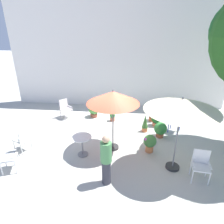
% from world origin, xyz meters
% --- Properties ---
extents(ground_plane, '(60.00, 60.00, 0.00)m').
position_xyz_m(ground_plane, '(0.00, 0.00, 0.00)').
color(ground_plane, '#B5B3A8').
extents(villa_facade, '(11.66, 0.30, 5.50)m').
position_xyz_m(villa_facade, '(0.00, 4.02, 2.75)').
color(villa_facade, white).
rests_on(villa_facade, ground).
extents(patio_umbrella_0, '(1.83, 1.83, 2.30)m').
position_xyz_m(patio_umbrella_0, '(0.13, -0.46, 2.01)').
color(patio_umbrella_0, '#2D2D2D').
rests_on(patio_umbrella_0, ground).
extents(patio_umbrella_1, '(2.14, 2.14, 2.45)m').
position_xyz_m(patio_umbrella_1, '(2.15, -1.40, 2.20)').
color(patio_umbrella_1, '#2D2D2D').
rests_on(patio_umbrella_1, ground).
extents(cafe_table_0, '(0.68, 0.68, 0.74)m').
position_xyz_m(cafe_table_0, '(-0.90, -0.96, 0.51)').
color(cafe_table_0, silver).
rests_on(cafe_table_0, ground).
extents(patio_chair_0, '(0.57, 0.59, 0.92)m').
position_xyz_m(patio_chair_0, '(-3.07, -2.00, 0.54)').
color(patio_chair_0, white).
rests_on(patio_chair_0, ground).
extents(patio_chair_1, '(0.57, 0.58, 0.95)m').
position_xyz_m(patio_chair_1, '(2.59, 1.08, 0.54)').
color(patio_chair_1, '#2F48A2').
rests_on(patio_chair_1, ground).
extents(patio_chair_2, '(0.65, 0.65, 0.93)m').
position_xyz_m(patio_chair_2, '(-2.48, 2.06, 0.52)').
color(patio_chair_2, silver).
rests_on(patio_chair_2, ground).
extents(patio_chair_3, '(0.62, 0.61, 0.91)m').
position_xyz_m(patio_chair_3, '(-3.08, -0.95, 0.53)').
color(patio_chair_3, silver).
rests_on(patio_chair_3, ground).
extents(patio_chair_4, '(0.54, 0.48, 0.95)m').
position_xyz_m(patio_chair_4, '(2.83, -1.80, 0.55)').
color(patio_chair_4, silver).
rests_on(patio_chair_4, ground).
extents(potted_plant_0, '(0.26, 0.26, 0.42)m').
position_xyz_m(potted_plant_0, '(-0.10, 1.85, 0.22)').
color(potted_plant_0, '#B45C3F').
rests_on(potted_plant_0, ground).
extents(potted_plant_1, '(0.41, 0.41, 0.59)m').
position_xyz_m(potted_plant_1, '(1.83, 2.07, 0.32)').
color(potted_plant_1, '#BA5D32').
rests_on(potted_plant_1, ground).
extents(potted_plant_2, '(0.26, 0.26, 0.77)m').
position_xyz_m(potted_plant_2, '(1.40, 0.96, 0.39)').
color(potted_plant_2, '#CF7344').
rests_on(potted_plant_2, ground).
extents(potted_plant_3, '(0.47, 0.47, 0.68)m').
position_xyz_m(potted_plant_3, '(1.48, -0.54, 0.39)').
color(potted_plant_3, '#C56E40').
rests_on(potted_plant_3, ground).
extents(potted_plant_4, '(0.52, 0.52, 0.64)m').
position_xyz_m(potted_plant_4, '(2.00, 0.56, 0.35)').
color(potted_plant_4, brown).
rests_on(potted_plant_4, ground).
extents(potted_plant_5, '(0.51, 0.51, 0.66)m').
position_xyz_m(potted_plant_5, '(-1.07, 2.25, 0.36)').
color(potted_plant_5, '#9D503C').
rests_on(potted_plant_5, ground).
extents(potted_plant_6, '(0.44, 0.44, 0.58)m').
position_xyz_m(potted_plant_6, '(1.94, 1.54, 0.32)').
color(potted_plant_6, '#C86A45').
rests_on(potted_plant_6, ground).
extents(potted_plant_7, '(0.43, 0.43, 0.60)m').
position_xyz_m(potted_plant_7, '(3.60, 2.21, 0.33)').
color(potted_plant_7, '#97492A').
rests_on(potted_plant_7, ground).
extents(standing_person, '(0.41, 0.41, 1.59)m').
position_xyz_m(standing_person, '(0.10, -2.25, 0.82)').
color(standing_person, '#33333D').
rests_on(standing_person, ground).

